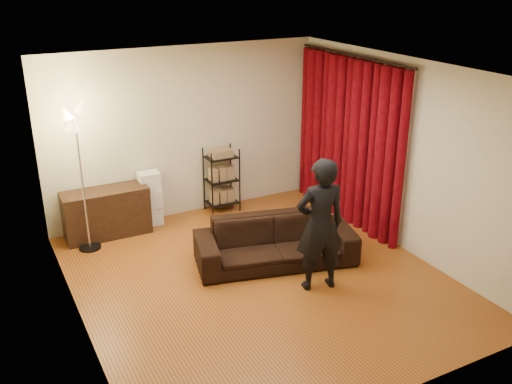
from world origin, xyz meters
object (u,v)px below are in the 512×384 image
storage_boxes (150,198)px  media_cabinet (107,213)px  person (320,225)px  floor_lamp (82,180)px  wire_shelf (222,180)px  sofa (276,242)px

storage_boxes → media_cabinet: bearing=-173.1°
person → floor_lamp: bearing=-34.9°
person → storage_boxes: bearing=-54.6°
wire_shelf → sofa: bearing=-109.1°
person → wire_shelf: 2.79m
person → storage_boxes: (-1.28, 2.81, -0.43)m
wire_shelf → media_cabinet: bearing=165.2°
person → media_cabinet: (-1.98, 2.72, -0.50)m
sofa → media_cabinet: 2.65m
wire_shelf → floor_lamp: floor_lamp is taller
floor_lamp → media_cabinet: bearing=42.0°
person → floor_lamp: (-2.33, 2.41, 0.19)m
sofa → person: person is taller
floor_lamp → sofa: bearing=-36.6°
sofa → storage_boxes: 2.30m
storage_boxes → floor_lamp: 1.29m
wire_shelf → floor_lamp: (-2.27, -0.36, 0.51)m
wire_shelf → storage_boxes: bearing=162.0°
sofa → person: 0.98m
media_cabinet → person: bearing=-53.5°
sofa → wire_shelf: 1.99m
sofa → floor_lamp: size_ratio=1.03×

